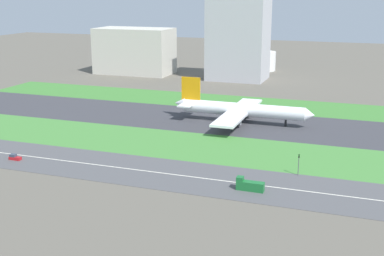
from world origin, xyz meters
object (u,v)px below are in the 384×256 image
(airliner, at_px, (239,110))
(hangar_building, at_px, (238,38))
(traffic_light, at_px, (299,163))
(fuel_tank_west, at_px, (261,61))
(car_0, at_px, (15,157))
(terminal_building, at_px, (135,51))
(truck_0, at_px, (249,185))

(airliner, xyz_separation_m, hangar_building, (-30.57, 114.00, 21.76))
(traffic_light, distance_m, hangar_building, 187.62)
(hangar_building, xyz_separation_m, fuel_tank_west, (6.52, 45.00, -20.94))
(car_0, xyz_separation_m, hangar_building, (31.72, 192.00, 27.07))
(terminal_building, height_order, hangar_building, hangar_building)
(traffic_light, height_order, fuel_tank_west, fuel_tank_west)
(traffic_light, bearing_deg, airliner, 120.58)
(terminal_building, relative_size, hangar_building, 0.97)
(airliner, height_order, hangar_building, hangar_building)
(car_0, bearing_deg, airliner, -128.61)
(truck_0, relative_size, fuel_tank_west, 0.39)
(traffic_light, height_order, terminal_building, terminal_building)
(terminal_building, bearing_deg, airliner, -46.71)
(truck_0, distance_m, car_0, 85.72)
(car_0, distance_m, fuel_tank_west, 240.14)
(truck_0, height_order, hangar_building, hangar_building)
(traffic_light, relative_size, hangar_building, 0.13)
(airliner, bearing_deg, car_0, -128.61)
(hangar_building, bearing_deg, airliner, -74.99)
(fuel_tank_west, bearing_deg, terminal_building, -151.63)
(terminal_building, bearing_deg, car_0, -76.78)
(hangar_building, bearing_deg, car_0, -99.38)
(terminal_building, xyz_separation_m, fuel_tank_west, (83.34, 45.00, -9.17))
(car_0, xyz_separation_m, traffic_light, (97.75, 17.99, 3.37))
(fuel_tank_west, bearing_deg, truck_0, -78.67)
(terminal_building, relative_size, fuel_tank_west, 2.51)
(hangar_building, height_order, fuel_tank_west, hangar_building)
(truck_0, bearing_deg, hangar_building, -74.29)
(truck_0, bearing_deg, airliner, -73.28)
(airliner, distance_m, car_0, 99.96)
(airliner, bearing_deg, hangar_building, 105.01)
(traffic_light, bearing_deg, hangar_building, 110.78)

